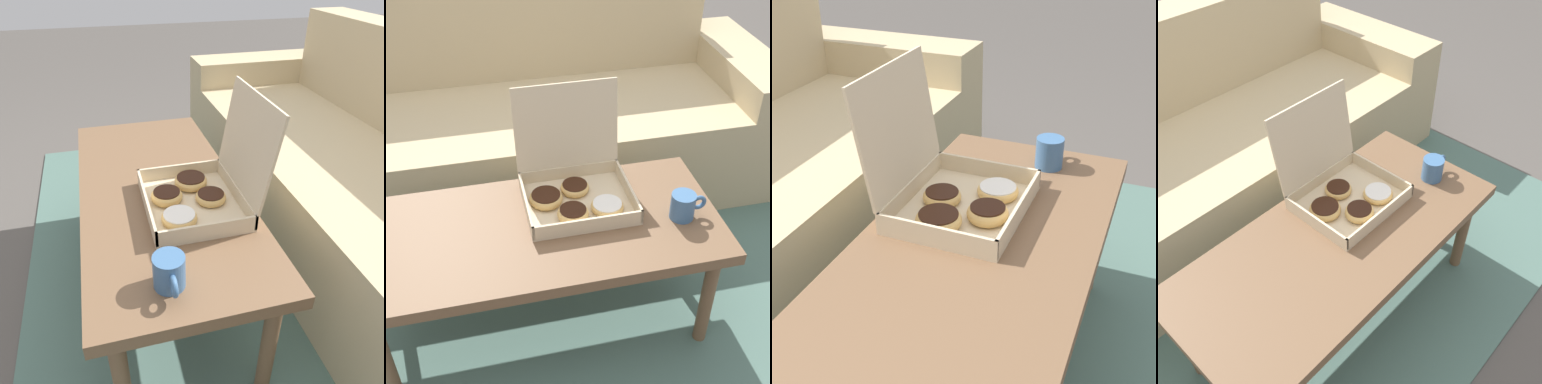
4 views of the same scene
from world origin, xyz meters
The scene contains 6 objects.
ground_plane centered at (0.00, 0.00, 0.00)m, with size 12.00×12.00×0.00m, color #514C47.
area_rug centered at (0.00, 0.30, 0.01)m, with size 2.51×1.79×0.01m, color #4C6B60.
couch centered at (0.00, 0.80, 0.30)m, with size 2.39×0.81×0.84m.
coffee_table centered at (0.00, -0.07, 0.40)m, with size 1.13×0.52×0.45m.
pastry_box centered at (0.13, 0.04, 0.50)m, with size 0.34×0.34×0.34m.
coffee_mug centered at (0.44, -0.12, 0.49)m, with size 0.12×0.08×0.09m.
Camera 4 is at (-0.70, -0.75, 1.54)m, focal length 42.00 mm.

